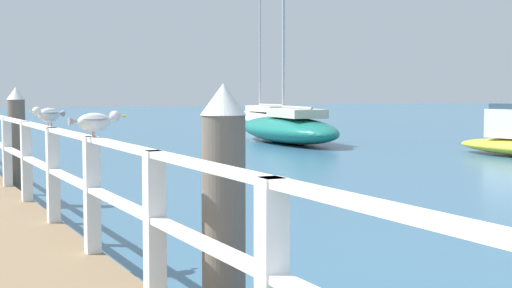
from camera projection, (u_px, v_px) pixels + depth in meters
The scene contains 6 objects.
dock_piling_near at pixel (224, 234), 4.64m from camera, with size 0.29×0.29×1.94m.
dock_piling_far at pixel (17, 146), 11.95m from camera, with size 0.29×0.29×1.94m.
seagull_foreground at pixel (95, 121), 5.96m from camera, with size 0.48×0.18×0.21m.
seagull_background at pixel (48, 114), 7.60m from camera, with size 0.41×0.31×0.21m.
boat_3 at pixel (287, 128), 26.06m from camera, with size 3.12×7.51×10.19m.
boat_4 at pixel (264, 118), 38.09m from camera, with size 3.27×8.51×8.99m.
Camera 1 is at (-0.13, -0.43, 1.90)m, focal length 51.03 mm.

